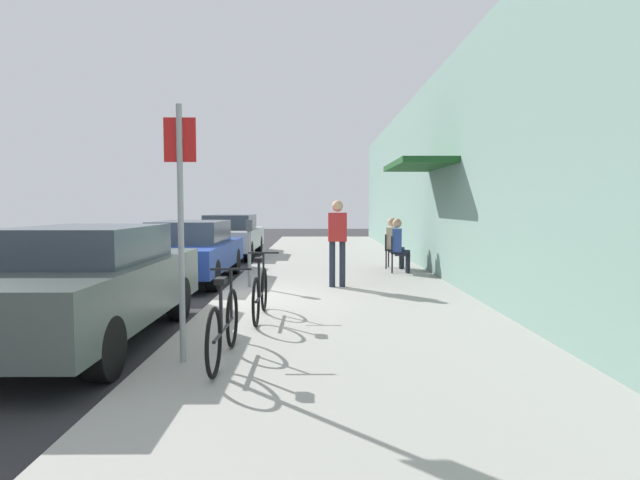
{
  "coord_description": "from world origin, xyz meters",
  "views": [
    {
      "loc": [
        1.76,
        -8.97,
        1.71
      ],
      "look_at": [
        1.86,
        4.09,
        0.85
      ],
      "focal_mm": 29.1,
      "sensor_mm": 36.0,
      "label": 1
    }
  ],
  "objects_px": {
    "parked_car_2": "(230,235)",
    "bicycle_0": "(224,326)",
    "cafe_chair_0": "(397,251)",
    "parked_car_1": "(190,250)",
    "parking_meter": "(249,248)",
    "pedestrian_standing": "(337,236)",
    "bicycle_1": "(260,293)",
    "seated_patron_0": "(399,243)",
    "street_sign": "(181,213)",
    "seated_patron_1": "(394,241)",
    "parked_car_0": "(85,283)",
    "cafe_chair_1": "(392,248)"
  },
  "relations": [
    {
      "from": "street_sign",
      "to": "pedestrian_standing",
      "type": "relative_size",
      "value": 1.53
    },
    {
      "from": "parking_meter",
      "to": "pedestrian_standing",
      "type": "relative_size",
      "value": 0.78
    },
    {
      "from": "bicycle_0",
      "to": "bicycle_1",
      "type": "xyz_separation_m",
      "value": [
        0.16,
        2.01,
        0.0
      ]
    },
    {
      "from": "street_sign",
      "to": "seated_patron_1",
      "type": "xyz_separation_m",
      "value": [
        3.36,
        7.97,
        -0.82
      ]
    },
    {
      "from": "bicycle_0",
      "to": "seated_patron_0",
      "type": "distance_m",
      "value": 7.67
    },
    {
      "from": "cafe_chair_0",
      "to": "pedestrian_standing",
      "type": "bearing_deg",
      "value": -124.33
    },
    {
      "from": "parked_car_1",
      "to": "parked_car_2",
      "type": "bearing_deg",
      "value": 90.0
    },
    {
      "from": "parked_car_1",
      "to": "seated_patron_0",
      "type": "height_order",
      "value": "seated_patron_0"
    },
    {
      "from": "parking_meter",
      "to": "bicycle_0",
      "type": "distance_m",
      "value": 4.91
    },
    {
      "from": "parked_car_1",
      "to": "pedestrian_standing",
      "type": "xyz_separation_m",
      "value": [
        3.28,
        -1.59,
        0.41
      ]
    },
    {
      "from": "parking_meter",
      "to": "pedestrian_standing",
      "type": "height_order",
      "value": "pedestrian_standing"
    },
    {
      "from": "parked_car_1",
      "to": "bicycle_1",
      "type": "height_order",
      "value": "parked_car_1"
    },
    {
      "from": "parked_car_1",
      "to": "street_sign",
      "type": "height_order",
      "value": "street_sign"
    },
    {
      "from": "parked_car_2",
      "to": "street_sign",
      "type": "xyz_separation_m",
      "value": [
        1.5,
        -12.0,
        0.9
      ]
    },
    {
      "from": "parked_car_1",
      "to": "cafe_chair_1",
      "type": "relative_size",
      "value": 5.06
    },
    {
      "from": "street_sign",
      "to": "parked_car_2",
      "type": "bearing_deg",
      "value": 97.12
    },
    {
      "from": "parked_car_2",
      "to": "pedestrian_standing",
      "type": "height_order",
      "value": "pedestrian_standing"
    },
    {
      "from": "parked_car_1",
      "to": "parking_meter",
      "type": "xyz_separation_m",
      "value": [
        1.55,
        -1.57,
        0.18
      ]
    },
    {
      "from": "parked_car_0",
      "to": "seated_patron_0",
      "type": "xyz_separation_m",
      "value": [
        4.85,
        5.95,
        0.06
      ]
    },
    {
      "from": "parked_car_1",
      "to": "seated_patron_1",
      "type": "bearing_deg",
      "value": 17.06
    },
    {
      "from": "seated_patron_0",
      "to": "parked_car_2",
      "type": "bearing_deg",
      "value": 134.76
    },
    {
      "from": "street_sign",
      "to": "cafe_chair_0",
      "type": "xyz_separation_m",
      "value": [
        3.3,
        7.12,
        -1.02
      ]
    },
    {
      "from": "cafe_chair_1",
      "to": "parked_car_0",
      "type": "bearing_deg",
      "value": -125.08
    },
    {
      "from": "parking_meter",
      "to": "bicycle_1",
      "type": "relative_size",
      "value": 0.77
    },
    {
      "from": "parking_meter",
      "to": "cafe_chair_1",
      "type": "xyz_separation_m",
      "value": [
        3.25,
        3.08,
        -0.26
      ]
    },
    {
      "from": "pedestrian_standing",
      "to": "street_sign",
      "type": "bearing_deg",
      "value": -109.96
    },
    {
      "from": "parked_car_1",
      "to": "parking_meter",
      "type": "bearing_deg",
      "value": -45.43
    },
    {
      "from": "street_sign",
      "to": "bicycle_0",
      "type": "xyz_separation_m",
      "value": [
        0.42,
        0.03,
        -1.16
      ]
    },
    {
      "from": "street_sign",
      "to": "pedestrian_standing",
      "type": "height_order",
      "value": "street_sign"
    },
    {
      "from": "seated_patron_0",
      "to": "seated_patron_1",
      "type": "distance_m",
      "value": 0.87
    },
    {
      "from": "parked_car_0",
      "to": "parked_car_2",
      "type": "xyz_separation_m",
      "value": [
        0.0,
        10.85,
        -0.02
      ]
    },
    {
      "from": "parked_car_2",
      "to": "cafe_chair_0",
      "type": "xyz_separation_m",
      "value": [
        4.8,
        -4.89,
        -0.11
      ]
    },
    {
      "from": "parked_car_2",
      "to": "seated_patron_0",
      "type": "relative_size",
      "value": 3.41
    },
    {
      "from": "bicycle_0",
      "to": "cafe_chair_0",
      "type": "height_order",
      "value": "bicycle_0"
    },
    {
      "from": "parked_car_2",
      "to": "cafe_chair_0",
      "type": "relative_size",
      "value": 5.06
    },
    {
      "from": "bicycle_0",
      "to": "bicycle_1",
      "type": "distance_m",
      "value": 2.02
    },
    {
      "from": "street_sign",
      "to": "seated_patron_1",
      "type": "distance_m",
      "value": 8.69
    },
    {
      "from": "parked_car_2",
      "to": "bicycle_0",
      "type": "distance_m",
      "value": 12.13
    },
    {
      "from": "street_sign",
      "to": "bicycle_0",
      "type": "bearing_deg",
      "value": 3.71
    },
    {
      "from": "cafe_chair_1",
      "to": "bicycle_0",
      "type": "bearing_deg",
      "value": -109.9
    },
    {
      "from": "seated_patron_0",
      "to": "cafe_chair_1",
      "type": "xyz_separation_m",
      "value": [
        -0.06,
        0.88,
        -0.19
      ]
    },
    {
      "from": "parked_car_2",
      "to": "bicycle_0",
      "type": "height_order",
      "value": "parked_car_2"
    },
    {
      "from": "cafe_chair_0",
      "to": "parked_car_2",
      "type": "bearing_deg",
      "value": 134.46
    },
    {
      "from": "parking_meter",
      "to": "seated_patron_1",
      "type": "bearing_deg",
      "value": 42.82
    },
    {
      "from": "parked_car_2",
      "to": "parking_meter",
      "type": "distance_m",
      "value": 7.26
    },
    {
      "from": "cafe_chair_0",
      "to": "parked_car_1",
      "type": "bearing_deg",
      "value": -172.46
    },
    {
      "from": "parking_meter",
      "to": "street_sign",
      "type": "xyz_separation_m",
      "value": [
        -0.05,
        -4.91,
        0.75
      ]
    },
    {
      "from": "street_sign",
      "to": "bicycle_1",
      "type": "distance_m",
      "value": 2.41
    },
    {
      "from": "parked_car_0",
      "to": "parked_car_2",
      "type": "height_order",
      "value": "parked_car_0"
    },
    {
      "from": "parked_car_1",
      "to": "seated_patron_1",
      "type": "relative_size",
      "value": 3.41
    }
  ]
}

